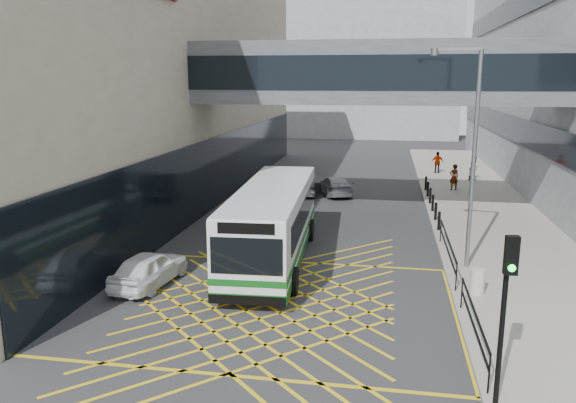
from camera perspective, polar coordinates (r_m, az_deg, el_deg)
The scene contains 18 objects.
ground at distance 18.58m, azimuth -2.18°, elevation -10.48°, with size 120.00×120.00×0.00m, color #333335.
building_whsmith at distance 39.25m, azimuth -24.05°, elevation 12.44°, with size 24.17×42.00×16.00m.
building_far at distance 76.96m, azimuth 5.96°, elevation 13.59°, with size 28.00×16.00×18.00m, color gray.
skybridge at distance 28.74m, azimuth 8.92°, elevation 12.77°, with size 20.00×4.10×3.00m.
pavement at distance 32.96m, azimuth 19.09°, elevation -0.85°, with size 6.00×54.00×0.16m, color gray.
box_junction at distance 18.58m, azimuth -2.18°, elevation -10.47°, with size 12.00×9.00×0.01m.
bus at distance 22.52m, azimuth -1.50°, elevation -1.99°, with size 3.13×10.99×3.05m.
car_white at distance 20.67m, azimuth -13.91°, elevation -6.57°, with size 1.63×3.98×1.27m, color white.
car_dark at distance 33.53m, azimuth 0.75°, elevation 1.21°, with size 1.85×4.73×1.48m, color black.
car_silver at distance 35.73m, azimuth 4.75°, elevation 1.67°, with size 1.69×3.99×1.24m, color gray.
traffic_light at distance 12.83m, azimuth 21.28°, elevation -9.04°, with size 0.29×0.46×3.92m.
street_lamp at distance 21.79m, azimuth 17.95°, elevation 5.40°, with size 1.85×0.55×8.14m.
litter_bin at distance 20.00m, azimuth 18.69°, elevation -7.68°, with size 0.48×0.48×0.84m, color #ADA89E.
kerb_railings at distance 19.72m, azimuth 16.84°, elevation -6.92°, with size 0.05×12.54×1.00m.
bollards at distance 32.51m, azimuth 14.37°, elevation 0.24°, with size 0.14×10.14×0.90m.
pedestrian_a at distance 37.77m, azimuth 16.50°, elevation 2.37°, with size 0.67×0.48×1.69m, color gray.
pedestrian_b at distance 42.00m, azimuth 18.40°, elevation 3.23°, with size 0.84×0.49×1.73m, color gray.
pedestrian_c at distance 44.44m, azimuth 14.95°, elevation 3.85°, with size 0.96×0.46×1.63m, color gray.
Camera 1 is at (3.66, -16.73, 7.20)m, focal length 35.00 mm.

